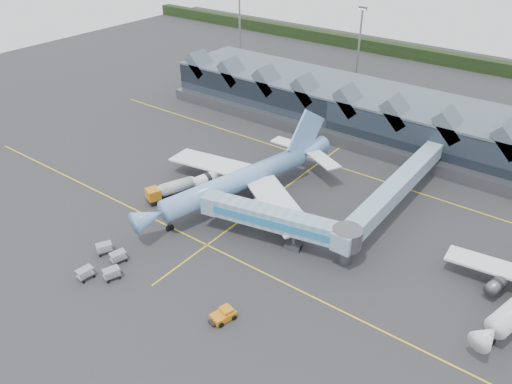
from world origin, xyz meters
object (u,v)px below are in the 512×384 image
Objects in this scene: fuel_truck at (172,189)px; pushback_tug at (223,315)px; main_airliner at (243,179)px; jet_bridge at (288,224)px.

fuel_truck reaches higher than pushback_tug.
pushback_tug is (16.58, -25.48, -3.34)m from main_airliner.
jet_bridge is at bearing -13.44° from main_airliner.
main_airliner is 10.87× the size of pushback_tug.
main_airliner is at bearing 138.00° from pushback_tug.
jet_bridge is 6.72× the size of pushback_tug.
jet_bridge is 25.29m from fuel_truck.
jet_bridge reaches higher than fuel_truck.
fuel_truck is (-10.58, -7.73, -2.22)m from main_airliner.
pushback_tug is (2.01, -18.22, -3.69)m from jet_bridge.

